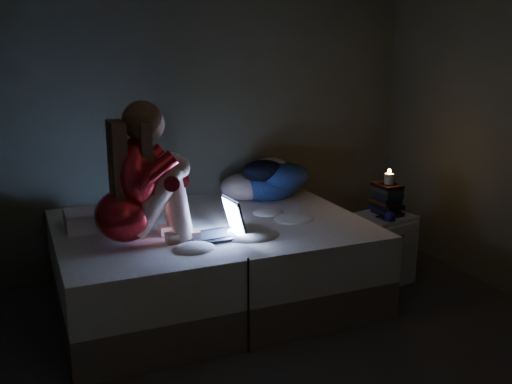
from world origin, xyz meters
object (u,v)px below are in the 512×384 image
bed (211,261)px  phone (382,218)px  nightstand (382,248)px  woman (122,175)px  candle (389,178)px  laptop (212,219)px

bed → phone: bearing=-12.5°
bed → nightstand: size_ratio=3.95×
woman → phone: (1.90, -0.04, -0.49)m
woman → candle: size_ratio=11.32×
woman → laptop: 0.64m
bed → woman: 1.01m
bed → candle: size_ratio=26.53×
candle → bed: bearing=171.9°
woman → phone: woman is taller
bed → nightstand: 1.35m
woman → nightstand: size_ratio=1.68×
woman → candle: bearing=1.0°
nightstand → candle: bearing=-10.0°
laptop → candle: bearing=0.8°
phone → candle: bearing=43.9°
nightstand → phone: phone is taller
bed → phone: size_ratio=15.16×
candle → phone: bearing=-139.9°
bed → nightstand: (1.34, -0.20, -0.02)m
nightstand → woman: bearing=170.0°
laptop → nightstand: (1.44, 0.13, -0.45)m
bed → woman: (-0.64, -0.24, 0.74)m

